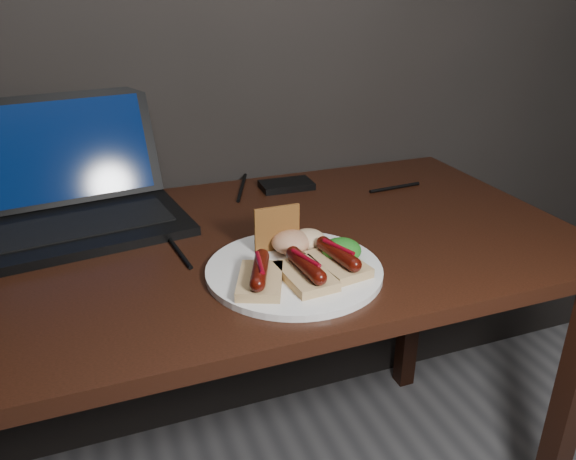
{
  "coord_description": "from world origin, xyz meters",
  "views": [
    {
      "loc": [
        -0.23,
        0.42,
        1.22
      ],
      "look_at": [
        0.08,
        1.25,
        0.82
      ],
      "focal_mm": 35.0,
      "sensor_mm": 36.0,
      "label": 1
    }
  ],
  "objects": [
    {
      "name": "salsa_mound",
      "position": [
        0.1,
        1.28,
        0.78
      ],
      "size": [
        0.07,
        0.07,
        0.04
      ],
      "primitive_type": "ellipsoid",
      "color": "maroon",
      "rests_on": "plate"
    },
    {
      "name": "hard_drive",
      "position": [
        0.22,
        1.63,
        0.76
      ],
      "size": [
        0.13,
        0.08,
        0.02
      ],
      "primitive_type": "cube",
      "rotation": [
        0.0,
        0.0,
        -0.03
      ],
      "color": "black",
      "rests_on": "desk"
    },
    {
      "name": "bread_sausage_left",
      "position": [
        0.01,
        1.18,
        0.78
      ],
      "size": [
        0.11,
        0.13,
        0.04
      ],
      "color": "#DDBB82",
      "rests_on": "plate"
    },
    {
      "name": "bread_sausage_right",
      "position": [
        0.15,
        1.19,
        0.78
      ],
      "size": [
        0.09,
        0.12,
        0.04
      ],
      "color": "#DDBB82",
      "rests_on": "plate"
    },
    {
      "name": "desk_cables",
      "position": [
        -0.0,
        1.54,
        0.75
      ],
      "size": [
        0.95,
        0.49,
        0.01
      ],
      "color": "black",
      "rests_on": "desk"
    },
    {
      "name": "desk",
      "position": [
        0.0,
        1.38,
        0.66
      ],
      "size": [
        1.4,
        0.7,
        0.75
      ],
      "color": "#34160D",
      "rests_on": "ground"
    },
    {
      "name": "plate",
      "position": [
        0.08,
        1.22,
        0.76
      ],
      "size": [
        0.35,
        0.35,
        0.01
      ],
      "primitive_type": "cylinder",
      "rotation": [
        0.0,
        0.0,
        -0.17
      ],
      "color": "white",
      "rests_on": "desk"
    },
    {
      "name": "bread_sausage_center",
      "position": [
        0.08,
        1.17,
        0.78
      ],
      "size": [
        0.08,
        0.12,
        0.04
      ],
      "color": "#DDBB82",
      "rests_on": "plate"
    },
    {
      "name": "salad_greens",
      "position": [
        0.17,
        1.22,
        0.78
      ],
      "size": [
        0.07,
        0.07,
        0.04
      ],
      "primitive_type": "ellipsoid",
      "color": "#135F16",
      "rests_on": "plate"
    },
    {
      "name": "laptop",
      "position": [
        -0.27,
        1.59,
        0.8
      ],
      "size": [
        0.46,
        0.39,
        0.25
      ],
      "color": "black",
      "rests_on": "desk"
    },
    {
      "name": "coleslaw_mound",
      "position": [
        0.13,
        1.28,
        0.78
      ],
      "size": [
        0.06,
        0.06,
        0.04
      ],
      "primitive_type": "ellipsoid",
      "color": "beige",
      "rests_on": "plate"
    },
    {
      "name": "crispbread",
      "position": [
        0.08,
        1.3,
        0.8
      ],
      "size": [
        0.08,
        0.01,
        0.08
      ],
      "primitive_type": "cube",
      "color": "#A3602C",
      "rests_on": "plate"
    }
  ]
}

